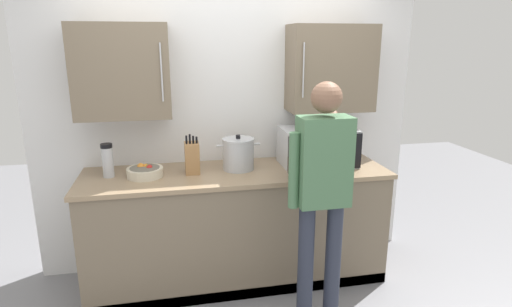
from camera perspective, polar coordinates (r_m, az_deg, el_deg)
The scene contains 8 objects.
back_wall_tiled at distance 3.57m, azimuth -3.64°, elevation 6.35°, with size 3.27×0.44×2.59m.
counter_unit at distance 3.52m, azimuth -2.59°, elevation -9.82°, with size 2.43×0.71×0.95m.
microwave_oven at distance 3.50m, azimuth 7.92°, elevation 0.87°, with size 0.67×0.83×0.31m.
knife_block at distance 3.30m, azimuth -8.71°, elevation -0.56°, with size 0.11×0.15×0.32m.
fruit_bowl at distance 3.31m, azimuth -14.90°, elevation -2.36°, with size 0.27×0.27×0.10m.
thermos_flask at distance 3.36m, azimuth -19.57°, elevation -0.88°, with size 0.09×0.09×0.26m.
stock_pot at distance 3.36m, azimuth -2.44°, elevation -0.06°, with size 0.35×0.26×0.28m.
person_figure at distance 2.80m, azimuth 9.02°, elevation -4.42°, with size 0.49×0.54×1.72m.
Camera 1 is at (-0.49, -2.26, 1.96)m, focal length 29.34 mm.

